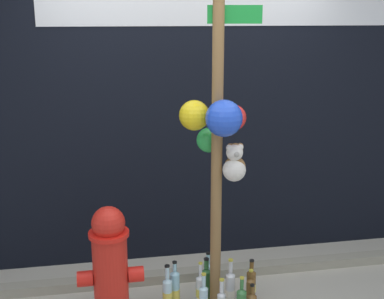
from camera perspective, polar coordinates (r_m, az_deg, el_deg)
building_wall at (r=4.38m, az=-0.98°, el=11.95°), size 10.00×0.21×3.87m
curb_strip at (r=4.39m, az=0.30°, el=-13.96°), size 8.00×0.12×0.08m
memorial_post at (r=3.45m, az=3.12°, el=4.85°), size 0.55×0.51×2.70m
fire_hydrant at (r=3.66m, az=-9.28°, el=-13.04°), size 0.47×0.28×0.91m
bottle_1 at (r=3.96m, az=4.36°, el=-15.61°), size 0.07×0.07×0.41m
bottle_3 at (r=3.88m, az=-2.80°, el=-16.21°), size 0.07×0.07×0.41m
bottle_4 at (r=3.96m, az=0.96°, el=-15.74°), size 0.07×0.07×0.38m
bottle_6 at (r=3.95m, az=-1.96°, el=-15.62°), size 0.08×0.08×0.39m
bottle_8 at (r=3.95m, az=6.66°, el=-15.91°), size 0.06×0.06×0.34m
bottle_9 at (r=4.06m, az=6.73°, el=-15.06°), size 0.07×0.07×0.36m
bottle_10 at (r=4.04m, az=1.63°, el=-14.92°), size 0.08×0.08×0.36m
bottle_11 at (r=4.23m, az=1.83°, el=-13.91°), size 0.07×0.07×0.31m
litter_2 at (r=4.35m, az=-12.87°, el=-15.22°), size 0.08×0.09×0.01m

